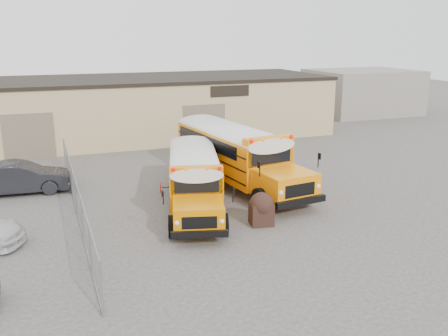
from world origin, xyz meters
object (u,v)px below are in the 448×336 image
object	(u,v)px
school_bus_right	(186,130)
tarp_bundle	(261,208)
car_dark	(20,178)
school_bus_left	(190,148)

from	to	relation	value
school_bus_right	tarp_bundle	bearing A→B (deg)	-91.63
tarp_bundle	car_dark	size ratio (longest dim) A/B	0.29
school_bus_right	car_dark	world-z (taller)	school_bus_right
tarp_bundle	car_dark	bearing A→B (deg)	139.65
school_bus_right	car_dark	bearing A→B (deg)	-156.32
school_bus_right	tarp_bundle	distance (m)	12.78
school_bus_right	car_dark	xyz separation A→B (m)	(-10.12, -4.44, -1.03)
school_bus_left	car_dark	size ratio (longest dim) A/B	1.89
tarp_bundle	car_dark	distance (m)	12.80
school_bus_left	tarp_bundle	distance (m)	8.75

